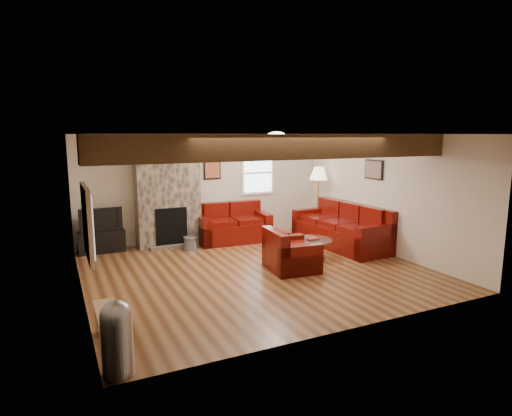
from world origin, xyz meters
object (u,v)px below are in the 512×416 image
Objects in this scene: television at (100,219)px; floor_lamp at (319,177)px; loveseat at (233,223)px; coffee_table at (312,249)px; tv_cabinet at (102,241)px; sofa_three at (341,226)px; armchair_red at (292,250)px.

floor_lamp reaches higher than television.
coffee_table is at bearing -62.69° from loveseat.
television is at bearing 148.60° from coffee_table.
loveseat is at bearing -5.89° from tv_cabinet.
loveseat is at bearing 114.09° from coffee_table.
coffee_table is at bearing -31.40° from television.
sofa_three reaches higher than armchair_red.
armchair_red is 0.90m from coffee_table.
loveseat is at bearing 168.98° from floor_lamp.
armchair_red is 3.05m from floor_lamp.
loveseat is 2.38m from floor_lamp.
floor_lamp is at bearing 53.36° from coffee_table.
television reaches higher than loveseat.
sofa_three is 2.81× the size of television.
loveseat reaches higher than armchair_red.
tv_cabinet is (-3.82, 2.33, 0.04)m from coffee_table.
loveseat is 2.24m from coffee_table.
sofa_three is at bearing -33.14° from loveseat.
tv_cabinet is at bearing 53.72° from armchair_red.
loveseat is 2.49m from armchair_red.
loveseat is 2.93m from tv_cabinet.
armchair_red is at bearing -133.28° from floor_lamp.
floor_lamp is (5.02, -0.71, 1.23)m from tv_cabinet.
armchair_red is at bearing -42.29° from television.
armchair_red reaches higher than coffee_table.
television is at bearing -112.93° from sofa_three.
sofa_three is at bearing -55.75° from armchair_red.
coffee_table is (-1.11, -0.54, -0.28)m from sofa_three.
loveseat is 1.77× the size of tv_cabinet.
loveseat reaches higher than tv_cabinet.
loveseat is 2.94m from television.
tv_cabinet is at bearing 148.60° from coffee_table.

